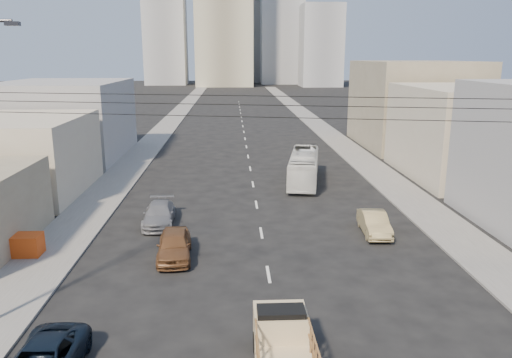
{
  "coord_description": "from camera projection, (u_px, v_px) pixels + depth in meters",
  "views": [
    {
      "loc": [
        -1.75,
        -14.93,
        10.58
      ],
      "look_at": [
        -0.34,
        13.68,
        3.5
      ],
      "focal_mm": 35.0,
      "sensor_mm": 36.0,
      "label": 1
    }
  ],
  "objects": [
    {
      "name": "crate_stack",
      "position": [
        24.0,
        245.0,
        26.85
      ],
      "size": [
        1.8,
        1.2,
        1.14
      ],
      "color": "#CD4513",
      "rests_on": "sidewalk_left"
    },
    {
      "name": "sidewalk_left",
      "position": [
        172.0,
        120.0,
        84.4
      ],
      "size": [
        3.5,
        180.0,
        0.12
      ],
      "primitive_type": "cube",
      "color": "slate",
      "rests_on": "ground"
    },
    {
      "name": "overhead_wires",
      "position": [
        285.0,
        106.0,
        16.41
      ],
      "size": [
        23.01,
        5.02,
        0.72
      ],
      "color": "black",
      "rests_on": "ground"
    },
    {
      "name": "bldg_right_mid",
      "position": [
        471.0,
        132.0,
        44.22
      ],
      "size": [
        11.0,
        14.0,
        8.0
      ],
      "primitive_type": "cube",
      "color": "#C0B29B",
      "rests_on": "ground"
    },
    {
      "name": "sedan_tan",
      "position": [
        374.0,
        223.0,
        30.38
      ],
      "size": [
        1.67,
        4.19,
        1.36
      ],
      "primitive_type": "imported",
      "rotation": [
        0.0,
        0.0,
        -0.06
      ],
      "color": "tan",
      "rests_on": "ground"
    },
    {
      "name": "sedan_brown",
      "position": [
        174.0,
        245.0,
        26.68
      ],
      "size": [
        2.04,
        4.49,
        1.49
      ],
      "primitive_type": "imported",
      "rotation": [
        0.0,
        0.0,
        0.06
      ],
      "color": "brown",
      "rests_on": "ground"
    },
    {
      "name": "bldg_left_mid",
      "position": [
        10.0,
        156.0,
        38.75
      ],
      "size": [
        11.0,
        12.0,
        6.0
      ],
      "primitive_type": "cube",
      "color": "#C0B29B",
      "rests_on": "ground"
    },
    {
      "name": "lane_dashes",
      "position": [
        244.0,
        135.0,
        68.49
      ],
      "size": [
        0.15,
        104.0,
        0.01
      ],
      "color": "silver",
      "rests_on": "ground"
    },
    {
      "name": "midrise_ne",
      "position": [
        282.0,
        31.0,
        192.54
      ],
      "size": [
        16.0,
        16.0,
        40.0
      ],
      "primitive_type": "cube",
      "color": "#97999F",
      "rests_on": "ground"
    },
    {
      "name": "flatbed_pickup",
      "position": [
        283.0,
        343.0,
        16.97
      ],
      "size": [
        1.95,
        4.41,
        1.9
      ],
      "color": "#D0B88C",
      "rests_on": "ground"
    },
    {
      "name": "bldg_right_far",
      "position": [
        413.0,
        104.0,
        59.52
      ],
      "size": [
        12.0,
        16.0,
        10.0
      ],
      "primitive_type": "cube",
      "color": "gray",
      "rests_on": "ground"
    },
    {
      "name": "midrise_back",
      "position": [
        249.0,
        28.0,
        206.03
      ],
      "size": [
        18.0,
        18.0,
        44.0
      ],
      "primitive_type": "cube",
      "color": "#97979A",
      "rests_on": "ground"
    },
    {
      "name": "sidewalk_right",
      "position": [
        310.0,
        119.0,
        85.52
      ],
      "size": [
        3.5,
        180.0,
        0.12
      ],
      "primitive_type": "cube",
      "color": "slate",
      "rests_on": "ground"
    },
    {
      "name": "midrise_east",
      "position": [
        321.0,
        46.0,
        175.16
      ],
      "size": [
        14.0,
        14.0,
        28.0
      ],
      "primitive_type": "cube",
      "color": "#97999F",
      "rests_on": "ground"
    },
    {
      "name": "bldg_left_far",
      "position": [
        65.0,
        120.0,
        53.03
      ],
      "size": [
        12.0,
        16.0,
        8.0
      ],
      "primitive_type": "cube",
      "color": "#97979A",
      "rests_on": "ground"
    },
    {
      "name": "midrise_nw",
      "position": [
        166.0,
        38.0,
        186.31
      ],
      "size": [
        15.0,
        15.0,
        34.0
      ],
      "primitive_type": "cube",
      "color": "#97999F",
      "rests_on": "ground"
    },
    {
      "name": "city_bus",
      "position": [
        304.0,
        167.0,
        42.63
      ],
      "size": [
        3.98,
        9.91,
        2.69
      ],
      "primitive_type": "imported",
      "rotation": [
        0.0,
        0.0,
        -0.18
      ],
      "color": "white",
      "rests_on": "ground"
    },
    {
      "name": "sedan_grey",
      "position": [
        159.0,
        214.0,
        32.11
      ],
      "size": [
        2.07,
        4.74,
        1.35
      ],
      "primitive_type": "imported",
      "rotation": [
        0.0,
        0.0,
        0.04
      ],
      "color": "slate",
      "rests_on": "ground"
    }
  ]
}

